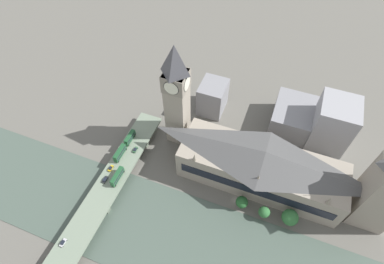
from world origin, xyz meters
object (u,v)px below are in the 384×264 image
double_decker_bus_mid (120,153)px  car_southbound_mid (105,180)px  car_northbound_lead (63,243)px  clock_tower (177,95)px  double_decker_bus_rear (117,176)px  road_bridge (98,204)px  parliament_hall (261,167)px  double_decker_bus_lead (130,137)px  car_southbound_lead (111,168)px  car_northbound_tail (135,150)px

double_decker_bus_mid → car_southbound_mid: double_decker_bus_mid is taller
car_northbound_lead → clock_tower: bearing=-16.5°
clock_tower → car_northbound_lead: (-84.57, 25.04, -30.12)m
double_decker_bus_rear → car_northbound_lead: 41.15m
road_bridge → double_decker_bus_rear: (16.75, -3.16, 3.88)m
parliament_hall → double_decker_bus_mid: (-16.96, 78.50, -4.94)m
double_decker_bus_rear → car_southbound_mid: bearing=118.9°
car_northbound_lead → double_decker_bus_lead: bearing=-0.6°
car_southbound_lead → car_northbound_lead: bearing=180.0°
parliament_hall → car_northbound_tail: size_ratio=21.72×
car_northbound_tail → car_southbound_lead: car_northbound_tail is taller
parliament_hall → road_bridge: (-47.82, 75.31, -8.91)m
car_northbound_lead → car_northbound_tail: car_northbound_lead is taller
road_bridge → car_northbound_lead: (-23.75, 3.84, 1.92)m
car_southbound_mid → double_decker_bus_mid: bearing=0.4°
clock_tower → car_southbound_mid: clock_tower is taller
double_decker_bus_lead → double_decker_bus_mid: double_decker_bus_mid is taller
clock_tower → road_bridge: bearing=160.8°
clock_tower → double_decker_bus_mid: (-29.96, 24.40, -28.06)m
double_decker_bus_lead → car_southbound_lead: double_decker_bus_lead is taller
parliament_hall → car_southbound_mid: 85.94m
car_southbound_lead → car_southbound_mid: bearing=-174.2°
parliament_hall → double_decker_bus_mid: bearing=102.2°
double_decker_bus_lead → car_southbound_lead: 22.25m
car_northbound_lead → double_decker_bus_mid: bearing=-0.7°
road_bridge → car_northbound_tail: car_northbound_tail is taller
parliament_hall → double_decker_bus_lead: size_ratio=8.64×
car_northbound_tail → parliament_hall: bearing=-81.6°
clock_tower → car_northbound_lead: size_ratio=17.19×
double_decker_bus_lead → double_decker_bus_rear: 26.92m
clock_tower → car_northbound_tail: bearing=142.7°
car_northbound_lead → car_southbound_mid: (37.06, -0.75, -0.06)m
double_decker_bus_mid → car_northbound_tail: 9.16m
double_decker_bus_lead → car_southbound_mid: double_decker_bus_lead is taller
parliament_hall → road_bridge: size_ratio=0.68×
double_decker_bus_rear → clock_tower: bearing=-22.3°
car_southbound_lead → double_decker_bus_mid: bearing=-3.6°
double_decker_bus_mid → car_northbound_tail: double_decker_bus_mid is taller
road_bridge → car_southbound_mid: 13.79m
double_decker_bus_rear → car_northbound_lead: bearing=170.2°
road_bridge → car_northbound_tail: bearing=-4.8°
parliament_hall → double_decker_bus_rear: bearing=113.3°
car_northbound_tail → car_southbound_lead: 17.80m
road_bridge → double_decker_bus_mid: bearing=5.9°
double_decker_bus_lead → car_northbound_tail: double_decker_bus_lead is taller
clock_tower → car_northbound_lead: 93.20m
double_decker_bus_mid → car_southbound_mid: 17.67m
parliament_hall → double_decker_bus_mid: size_ratio=8.02×
road_bridge → car_southbound_lead: (20.76, 3.84, 1.86)m
car_northbound_lead → car_southbound_lead: bearing=-0.0°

